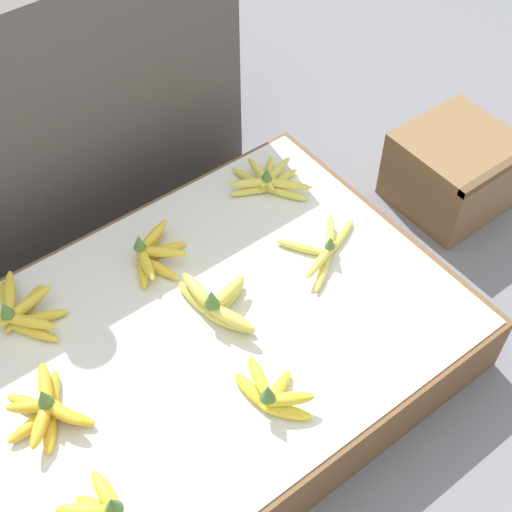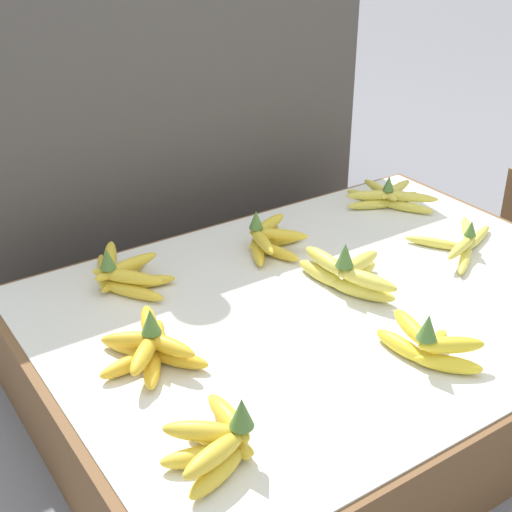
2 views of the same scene
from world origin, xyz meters
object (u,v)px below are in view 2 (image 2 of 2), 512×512
at_px(banana_bunch_front_left, 218,441).
at_px(banana_bunch_back_midright, 388,197).
at_px(banana_bunch_back_left, 122,273).
at_px(banana_bunch_back_midleft, 268,239).
at_px(banana_bunch_middle_left, 149,347).
at_px(banana_bunch_middle_midright, 462,242).
at_px(banana_bunch_front_midleft, 428,344).
at_px(banana_bunch_middle_midleft, 348,272).

distance_m(banana_bunch_front_left, banana_bunch_back_midright, 1.00).
relative_size(banana_bunch_back_left, banana_bunch_back_midleft, 1.40).
xyz_separation_m(banana_bunch_middle_left, banana_bunch_middle_midright, (0.78, -0.02, -0.01)).
bearing_deg(banana_bunch_front_midleft, banana_bunch_back_left, 122.23).
height_order(banana_bunch_front_midleft, banana_bunch_back_midright, banana_bunch_front_midleft).
height_order(banana_bunch_front_left, banana_bunch_middle_midleft, banana_bunch_middle_midleft).
bearing_deg(banana_bunch_back_midright, banana_bunch_back_midleft, -175.26).
xyz_separation_m(banana_bunch_middle_midleft, banana_bunch_back_left, (-0.38, 0.27, -0.01)).
height_order(banana_bunch_middle_midleft, banana_bunch_back_midright, banana_bunch_middle_midleft).
relative_size(banana_bunch_middle_midleft, banana_bunch_back_midright, 1.06).
height_order(banana_bunch_middle_midright, banana_bunch_back_left, banana_bunch_back_left).
distance_m(banana_bunch_front_left, banana_bunch_back_left, 0.55).
bearing_deg(banana_bunch_middle_midright, banana_bunch_middle_left, 178.86).
xyz_separation_m(banana_bunch_front_left, banana_bunch_middle_midright, (0.80, 0.26, -0.01)).
bearing_deg(banana_bunch_back_midright, banana_bunch_middle_midleft, -143.71).
distance_m(banana_bunch_front_midleft, banana_bunch_back_midright, 0.67).
bearing_deg(banana_bunch_back_midleft, banana_bunch_back_midright, 4.74).
distance_m(banana_bunch_front_left, banana_bunch_back_midleft, 0.67).
distance_m(banana_bunch_front_left, banana_bunch_middle_midright, 0.84).
bearing_deg(banana_bunch_back_midleft, banana_bunch_middle_left, -150.45).
bearing_deg(banana_bunch_front_midleft, banana_bunch_back_midright, 52.73).
bearing_deg(banana_bunch_middle_midleft, banana_bunch_front_left, -150.12).
height_order(banana_bunch_middle_left, banana_bunch_back_midright, banana_bunch_middle_left).
bearing_deg(banana_bunch_back_midleft, banana_bunch_front_left, -130.87).
bearing_deg(banana_bunch_middle_midleft, banana_bunch_front_midleft, -99.52).
xyz_separation_m(banana_bunch_front_midleft, banana_bunch_middle_left, (-0.41, 0.27, -0.00)).
xyz_separation_m(banana_bunch_back_midleft, banana_bunch_back_midright, (0.40, 0.03, -0.00)).
bearing_deg(banana_bunch_back_left, banana_bunch_front_left, -99.81).
distance_m(banana_bunch_middle_left, banana_bunch_middle_midright, 0.78).
distance_m(banana_bunch_middle_left, banana_bunch_back_left, 0.28).
xyz_separation_m(banana_bunch_front_left, banana_bunch_middle_left, (0.02, 0.27, -0.00)).
xyz_separation_m(banana_bunch_middle_midright, banana_bunch_back_midleft, (-0.36, 0.25, 0.01)).
bearing_deg(banana_bunch_back_left, banana_bunch_front_midleft, -57.77).
bearing_deg(banana_bunch_front_midleft, banana_bunch_back_midleft, 89.27).
bearing_deg(banana_bunch_back_midright, banana_bunch_middle_left, -161.76).
xyz_separation_m(banana_bunch_back_left, banana_bunch_back_midleft, (0.34, -0.03, -0.00)).
bearing_deg(banana_bunch_back_midright, banana_bunch_middle_midright, -97.76).
bearing_deg(banana_bunch_back_midleft, banana_bunch_middle_midright, -34.79).
distance_m(banana_bunch_front_midleft, banana_bunch_middle_midright, 0.45).
xyz_separation_m(banana_bunch_front_midleft, banana_bunch_middle_midright, (0.37, 0.25, -0.01)).
bearing_deg(banana_bunch_middle_midright, banana_bunch_front_left, -162.31).
distance_m(banana_bunch_front_left, banana_bunch_middle_left, 0.27).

